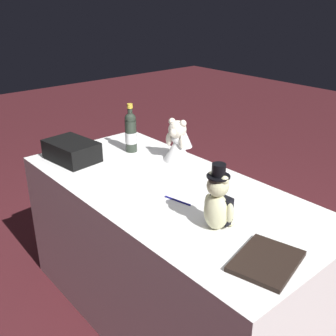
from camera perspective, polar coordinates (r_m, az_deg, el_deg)
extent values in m
plane|color=#47191E|center=(2.40, 0.00, -19.75)|extent=(12.00, 12.00, 0.00)
cube|color=white|center=(2.15, 0.00, -12.12)|extent=(1.65, 0.78, 0.78)
ellipsoid|color=beige|center=(1.59, 6.93, -6.18)|extent=(0.11, 0.09, 0.15)
cube|color=black|center=(1.61, 7.61, -5.82)|extent=(0.09, 0.05, 0.11)
sphere|color=beige|center=(1.54, 7.13, -2.53)|extent=(0.09, 0.09, 0.09)
sphere|color=beige|center=(1.57, 8.00, -2.30)|extent=(0.04, 0.04, 0.04)
sphere|color=beige|center=(1.51, 8.07, -1.72)|extent=(0.03, 0.03, 0.03)
sphere|color=beige|center=(1.54, 6.34, -1.01)|extent=(0.03, 0.03, 0.03)
ellipsoid|color=beige|center=(1.57, 8.80, -6.37)|extent=(0.03, 0.03, 0.08)
ellipsoid|color=beige|center=(1.63, 5.78, -4.98)|extent=(0.03, 0.03, 0.08)
sphere|color=beige|center=(1.64, 8.88, -7.49)|extent=(0.04, 0.04, 0.04)
sphere|color=beige|center=(1.67, 7.33, -6.77)|extent=(0.04, 0.04, 0.04)
cylinder|color=black|center=(1.52, 7.20, -1.18)|extent=(0.09, 0.09, 0.01)
cylinder|color=black|center=(1.51, 7.25, -0.25)|extent=(0.05, 0.05, 0.05)
cone|color=white|center=(2.24, 1.32, 2.82)|extent=(0.16, 0.16, 0.14)
ellipsoid|color=white|center=(2.22, 1.34, 4.21)|extent=(0.07, 0.06, 0.06)
sphere|color=beige|center=(2.20, 1.35, 5.52)|extent=(0.10, 0.10, 0.10)
sphere|color=beige|center=(2.17, 0.75, 5.08)|extent=(0.04, 0.04, 0.04)
sphere|color=beige|center=(2.21, 0.58, 6.67)|extent=(0.04, 0.04, 0.04)
sphere|color=beige|center=(2.17, 2.15, 6.37)|extent=(0.04, 0.04, 0.04)
ellipsoid|color=beige|center=(2.23, 0.12, 4.13)|extent=(0.03, 0.03, 0.08)
ellipsoid|color=beige|center=(2.19, 2.03, 3.72)|extent=(0.03, 0.03, 0.08)
cone|color=white|center=(2.27, 2.08, 4.62)|extent=(0.15, 0.15, 0.13)
cylinder|color=#293228|center=(2.37, -5.31, 4.56)|extent=(0.07, 0.07, 0.19)
sphere|color=#293228|center=(2.34, -5.41, 7.03)|extent=(0.07, 0.07, 0.07)
cylinder|color=#293228|center=(2.32, -5.45, 8.12)|extent=(0.03, 0.03, 0.08)
cylinder|color=gold|center=(2.32, -5.48, 8.81)|extent=(0.03, 0.03, 0.03)
cylinder|color=silver|center=(2.37, -5.30, 4.35)|extent=(0.07, 0.07, 0.07)
cylinder|color=navy|center=(1.81, 1.39, -4.68)|extent=(0.14, 0.04, 0.01)
cone|color=silver|center=(1.85, -0.36, -4.06)|extent=(0.01, 0.01, 0.01)
cube|color=black|center=(2.31, -13.58, 2.41)|extent=(0.32, 0.24, 0.11)
cube|color=#B7B7BF|center=(2.34, -11.32, 2.92)|extent=(0.04, 0.01, 0.03)
cube|color=black|center=(1.47, 13.86, -12.77)|extent=(0.25, 0.29, 0.02)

